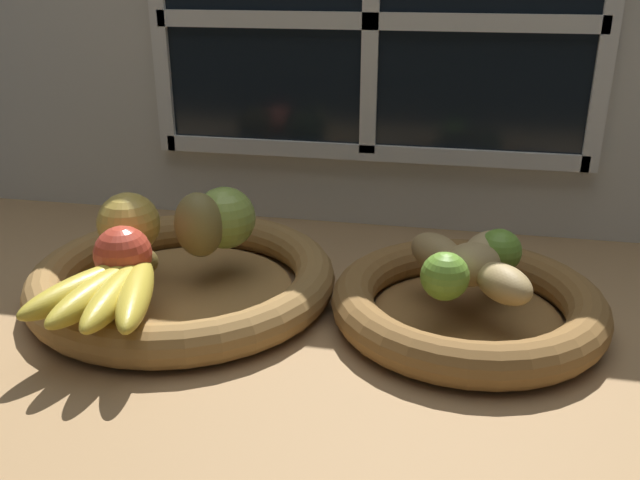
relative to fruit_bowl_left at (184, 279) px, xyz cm
name	(u,v)px	position (x,y,z in cm)	size (l,w,h in cm)	color
ground_plane	(334,316)	(18.76, 1.05, -3.75)	(140.00, 90.00, 3.00)	#9E774C
back_wall	(372,42)	(18.76, 30.82, 25.63)	(140.00, 4.60, 55.00)	silver
fruit_bowl_left	(184,279)	(0.00, 0.00, 0.00)	(37.47, 37.47, 4.87)	olive
fruit_bowl_right	(467,305)	(34.38, 0.00, 0.01)	(31.18, 31.18, 4.87)	brown
apple_red_front	(123,254)	(-4.09, -6.75, 5.87)	(6.51, 6.51, 6.51)	#CC422D
apple_green_back	(225,218)	(3.91, 5.11, 6.54)	(7.84, 7.84, 7.84)	#99B74C
apple_golden_left	(128,224)	(-7.13, 0.95, 6.47)	(7.69, 7.69, 7.69)	gold
pear_brown	(199,225)	(1.79, 1.72, 6.69)	(6.37, 5.68, 8.14)	olive
banana_bunch_front	(111,290)	(-2.75, -12.48, 4.31)	(14.63, 17.94, 3.38)	gold
potato_oblong	(437,253)	(30.53, 2.99, 4.81)	(8.31, 4.42, 4.37)	#A38451
potato_small	(504,283)	(37.80, -3.42, 4.64)	(7.49, 4.41, 4.04)	tan
potato_large	(471,264)	(34.38, 0.00, 5.05)	(7.02, 5.45, 4.85)	tan
potato_back	(489,251)	(36.52, 4.70, 4.91)	(7.90, 5.10, 4.57)	tan
lime_near	(445,276)	(31.62, -4.14, 5.26)	(5.28, 5.28, 5.28)	#6B9E33
lime_far	(499,251)	(37.60, 4.14, 5.22)	(5.21, 5.21, 5.21)	#6B9E33
chili_pepper	(471,272)	(34.52, 1.28, 3.52)	(1.80, 1.80, 12.17)	red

